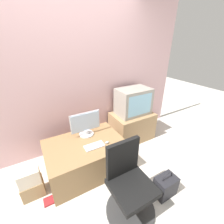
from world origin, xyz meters
name	(u,v)px	position (x,y,z in m)	size (l,w,h in m)	color
ground_plane	(112,198)	(0.00, 0.00, 0.00)	(12.00, 12.00, 0.00)	beige
wall_back	(71,78)	(0.00, 1.32, 1.30)	(4.40, 0.05, 2.60)	beige
desk	(86,156)	(-0.09, 0.65, 0.24)	(1.14, 0.81, 0.49)	#937047
side_stand	(132,126)	(1.03, 0.98, 0.28)	(0.80, 0.56, 0.55)	#A37F56
main_monitor	(86,125)	(0.02, 0.85, 0.67)	(0.47, 0.23, 0.39)	silver
keyboard	(94,146)	(0.01, 0.52, 0.49)	(0.28, 0.14, 0.01)	silver
mouse	(107,142)	(0.20, 0.49, 0.50)	(0.06, 0.04, 0.03)	silver
crt_tv	(133,101)	(1.04, 0.99, 0.80)	(0.62, 0.42, 0.50)	gray
office_chair	(129,187)	(0.12, -0.19, 0.36)	(0.59, 0.59, 0.90)	#333333
cardboard_box_lower	(33,188)	(-0.87, 0.57, 0.11)	(0.27, 0.21, 0.23)	#A3845B
cardboard_box_upper	(29,176)	(-0.87, 0.57, 0.33)	(0.25, 0.19, 0.21)	beige
handbag	(165,186)	(0.64, -0.28, 0.15)	(0.28, 0.19, 0.38)	#232328
book	(51,200)	(-0.69, 0.36, 0.01)	(0.17, 0.12, 0.02)	maroon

